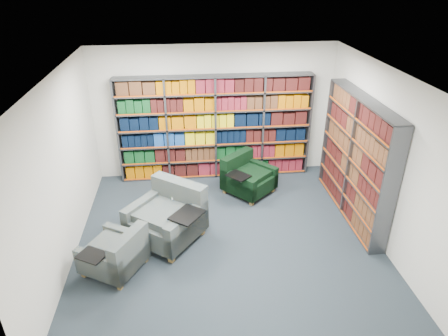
{
  "coord_description": "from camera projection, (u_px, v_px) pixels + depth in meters",
  "views": [
    {
      "loc": [
        -0.65,
        -5.46,
        4.19
      ],
      "look_at": [
        0.0,
        0.6,
        1.05
      ],
      "focal_mm": 32.0,
      "sensor_mm": 36.0,
      "label": 1
    }
  ],
  "objects": [
    {
      "name": "coffee_table",
      "position": [
        176.0,
        212.0,
        6.9
      ],
      "size": [
        0.92,
        0.92,
        0.65
      ],
      "color": "#9E552B",
      "rests_on": "ground"
    },
    {
      "name": "room_shell",
      "position": [
        228.0,
        166.0,
        6.16
      ],
      "size": [
        5.02,
        5.02,
        2.82
      ],
      "color": "black",
      "rests_on": "ground"
    },
    {
      "name": "chair_teal_front",
      "position": [
        118.0,
        255.0,
        5.98
      ],
      "size": [
        1.08,
        1.08,
        0.72
      ],
      "color": "#03193A",
      "rests_on": "ground"
    },
    {
      "name": "chair_teal_left",
      "position": [
        170.0,
        217.0,
        6.71
      ],
      "size": [
        1.45,
        1.45,
        0.94
      ],
      "color": "#03193A",
      "rests_on": "ground"
    },
    {
      "name": "bookshelf_back",
      "position": [
        215.0,
        128.0,
        8.37
      ],
      "size": [
        4.0,
        0.28,
        2.2
      ],
      "color": "#47494F",
      "rests_on": "ground"
    },
    {
      "name": "chair_green_right",
      "position": [
        246.0,
        178.0,
        8.09
      ],
      "size": [
        1.19,
        1.19,
        0.77
      ],
      "color": "black",
      "rests_on": "ground"
    },
    {
      "name": "bookshelf_right",
      "position": [
        355.0,
        159.0,
        7.05
      ],
      "size": [
        0.28,
        2.5,
        2.2
      ],
      "color": "#47494F",
      "rests_on": "ground"
    }
  ]
}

